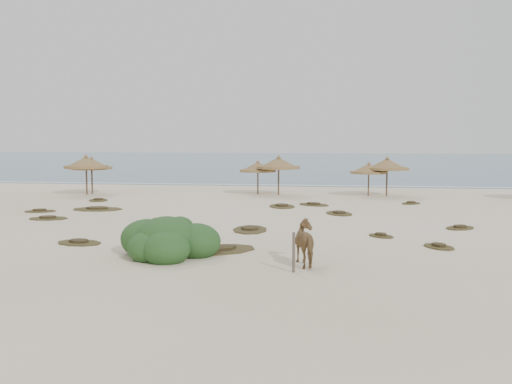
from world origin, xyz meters
TOP-DOWN VIEW (x-y plane):
  - ground at (0.00, 0.00)m, footprint 160.00×160.00m
  - ocean at (0.00, 75.00)m, footprint 200.00×100.00m
  - foam_line at (0.00, 26.00)m, footprint 70.00×0.60m
  - palapa_0 at (-14.22, 16.66)m, footprint 3.62×3.62m
  - palapa_1 at (-14.36, 16.02)m, footprint 3.55×3.55m
  - palapa_2 at (-1.90, 18.11)m, footprint 3.44×3.44m
  - palapa_3 at (-0.31, 17.66)m, footprint 3.73×3.73m
  - palapa_4 at (7.48, 18.12)m, footprint 3.29×3.29m
  - palapa_5 at (6.18, 17.93)m, footprint 3.40×3.40m
  - horse at (2.90, -5.05)m, footprint 1.37×1.94m
  - fence_post_near at (2.49, -6.10)m, footprint 0.11×0.11m
  - bush at (-2.14, -4.30)m, footprint 3.71×3.27m
  - scrub_0 at (-10.96, 3.81)m, footprint 2.14×1.51m
  - scrub_1 at (-9.99, 7.78)m, footprint 3.00×2.01m
  - scrub_2 at (-4.52, 3.21)m, footprint 1.82×2.22m
  - scrub_3 at (4.01, 7.79)m, footprint 1.99×2.39m
  - scrub_4 at (9.54, 3.50)m, footprint 1.86×1.84m
  - scrub_6 at (-11.86, 12.28)m, footprint 1.91×2.25m
  - scrub_7 at (2.47, 11.73)m, footprint 2.47×2.29m
  - scrub_8 at (-12.85, 6.44)m, footprint 1.98×1.53m
  - scrub_9 at (-0.05, 1.69)m, footprint 1.76×2.53m
  - scrub_10 at (8.59, 13.27)m, footprint 1.70×1.74m
  - scrub_11 at (-6.35, -2.44)m, footprint 2.14×1.64m
  - scrub_12 at (7.75, -1.34)m, footprint 1.50×1.71m
  - scrub_13 at (0.59, 10.63)m, footprint 2.02×2.66m
  - scrub_14 at (5.73, 0.80)m, footprint 1.41×1.45m
  - scrub_15 at (-0.49, -3.04)m, footprint 3.33×3.05m

SIDE VIEW (x-z plane):
  - ground at x=0.00m, z-range 0.00..0.00m
  - ocean at x=0.00m, z-range 0.00..0.01m
  - foam_line at x=0.00m, z-range 0.00..0.01m
  - scrub_14 at x=5.73m, z-range -0.03..0.13m
  - scrub_0 at x=-10.96m, z-range -0.03..0.13m
  - scrub_2 at x=-4.52m, z-range -0.03..0.13m
  - scrub_4 at x=9.54m, z-range -0.03..0.13m
  - scrub_6 at x=-11.86m, z-range -0.03..0.13m
  - scrub_7 at x=2.47m, z-range -0.03..0.13m
  - scrub_9 at x=-0.05m, z-range -0.03..0.13m
  - scrub_1 at x=-9.99m, z-range -0.03..0.13m
  - scrub_3 at x=4.01m, z-range -0.03..0.13m
  - scrub_8 at x=-12.85m, z-range -0.03..0.13m
  - scrub_11 at x=-6.35m, z-range -0.03..0.13m
  - scrub_12 at x=7.75m, z-range -0.03..0.13m
  - scrub_13 at x=0.59m, z-range -0.03..0.13m
  - scrub_15 at x=-0.49m, z-range -0.03..0.13m
  - scrub_10 at x=8.59m, z-range -0.03..0.13m
  - bush at x=-2.14m, z-range -0.29..1.37m
  - fence_post_near at x=2.49m, z-range 0.00..1.28m
  - horse at x=2.90m, z-range 0.00..1.49m
  - palapa_5 at x=6.18m, z-range 0.68..3.17m
  - palapa_2 at x=-1.90m, z-range 0.70..3.26m
  - palapa_0 at x=-14.22m, z-range 0.78..3.59m
  - palapa_4 at x=7.48m, z-range 0.79..3.67m
  - palapa_3 at x=-0.31m, z-range 0.81..3.77m
  - palapa_1 at x=-14.36m, z-range 0.83..3.82m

